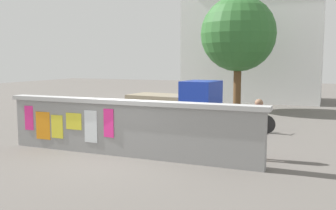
{
  "coord_description": "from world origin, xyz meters",
  "views": [
    {
      "loc": [
        4.97,
        -8.99,
        2.61
      ],
      "look_at": [
        0.77,
        1.1,
        1.33
      ],
      "focal_mm": 40.46,
      "sensor_mm": 36.0,
      "label": 1
    }
  ],
  "objects_px": {
    "auto_rickshaw_truck": "(178,104)",
    "tree_roadside": "(238,34)",
    "bicycle_near": "(207,139)",
    "motorcycle": "(91,126)",
    "bicycle_far": "(253,122)",
    "person_walking": "(258,123)"
  },
  "relations": [
    {
      "from": "auto_rickshaw_truck",
      "to": "tree_roadside",
      "type": "distance_m",
      "value": 6.74
    },
    {
      "from": "auto_rickshaw_truck",
      "to": "bicycle_near",
      "type": "xyz_separation_m",
      "value": [
        2.27,
        -3.53,
        -0.54
      ]
    },
    {
      "from": "motorcycle",
      "to": "tree_roadside",
      "type": "xyz_separation_m",
      "value": [
        2.77,
        9.38,
        3.51
      ]
    },
    {
      "from": "motorcycle",
      "to": "bicycle_far",
      "type": "xyz_separation_m",
      "value": [
        4.65,
        3.61,
        -0.1
      ]
    },
    {
      "from": "bicycle_near",
      "to": "bicycle_far",
      "type": "bearing_deg",
      "value": 79.7
    },
    {
      "from": "person_walking",
      "to": "tree_roadside",
      "type": "relative_size",
      "value": 0.27
    },
    {
      "from": "motorcycle",
      "to": "bicycle_far",
      "type": "distance_m",
      "value": 5.88
    },
    {
      "from": "motorcycle",
      "to": "tree_roadside",
      "type": "distance_m",
      "value": 10.39
    },
    {
      "from": "auto_rickshaw_truck",
      "to": "motorcycle",
      "type": "relative_size",
      "value": 1.98
    },
    {
      "from": "auto_rickshaw_truck",
      "to": "tree_roadside",
      "type": "bearing_deg",
      "value": 79.75
    },
    {
      "from": "bicycle_near",
      "to": "person_walking",
      "type": "distance_m",
      "value": 1.64
    },
    {
      "from": "auto_rickshaw_truck",
      "to": "bicycle_far",
      "type": "relative_size",
      "value": 2.24
    },
    {
      "from": "motorcycle",
      "to": "bicycle_far",
      "type": "height_order",
      "value": "bicycle_far"
    },
    {
      "from": "tree_roadside",
      "to": "person_walking",
      "type": "bearing_deg",
      "value": -74.55
    },
    {
      "from": "auto_rickshaw_truck",
      "to": "motorcycle",
      "type": "distance_m",
      "value": 3.89
    },
    {
      "from": "bicycle_far",
      "to": "tree_roadside",
      "type": "height_order",
      "value": "tree_roadside"
    },
    {
      "from": "auto_rickshaw_truck",
      "to": "person_walking",
      "type": "height_order",
      "value": "auto_rickshaw_truck"
    },
    {
      "from": "bicycle_near",
      "to": "person_walking",
      "type": "relative_size",
      "value": 1.03
    },
    {
      "from": "bicycle_near",
      "to": "person_walking",
      "type": "bearing_deg",
      "value": -11.95
    },
    {
      "from": "person_walking",
      "to": "tree_roadside",
      "type": "bearing_deg",
      "value": 105.45
    },
    {
      "from": "auto_rickshaw_truck",
      "to": "motorcycle",
      "type": "height_order",
      "value": "auto_rickshaw_truck"
    },
    {
      "from": "bicycle_far",
      "to": "auto_rickshaw_truck",
      "type": "bearing_deg",
      "value": -177.39
    }
  ]
}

